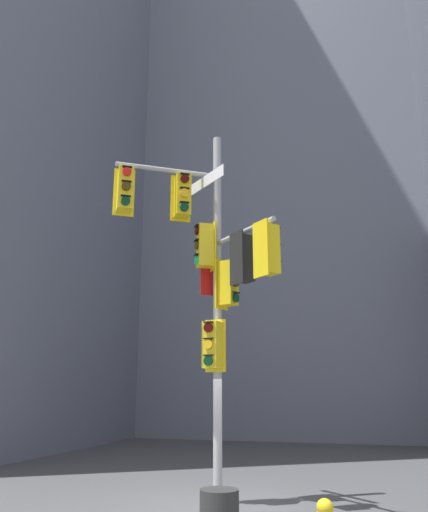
# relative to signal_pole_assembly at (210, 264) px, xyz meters

# --- Properties ---
(ground) EXTENTS (120.00, 120.00, 0.00)m
(ground) POSITION_rel_signal_pole_assembly_xyz_m (0.04, 0.45, -4.97)
(ground) COLOR #474749
(building_mid_block) EXTENTS (15.74, 15.74, 40.77)m
(building_mid_block) POSITION_rel_signal_pole_assembly_xyz_m (-0.60, 21.32, 15.41)
(building_mid_block) COLOR slate
(building_mid_block) RESTS_ON ground
(signal_pole_assembly) EXTENTS (3.81, 1.98, 8.27)m
(signal_pole_assembly) POSITION_rel_signal_pole_assembly_xyz_m (0.00, 0.00, 0.00)
(signal_pole_assembly) COLOR #9EA0A3
(signal_pole_assembly) RESTS_ON ground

